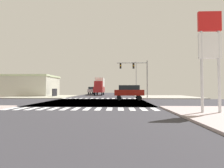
{
  "coord_description": "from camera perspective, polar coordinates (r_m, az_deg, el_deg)",
  "views": [
    {
      "loc": [
        2.93,
        -20.94,
        1.81
      ],
      "look_at": [
        2.1,
        3.99,
        2.56
      ],
      "focal_mm": 24.54,
      "sensor_mm": 36.0,
      "label": 1
    }
  ],
  "objects": [
    {
      "name": "ground",
      "position": [
        21.22,
        -6.08,
        -6.68
      ],
      "size": [
        90.0,
        90.0,
        0.05
      ],
      "color": "#313036"
    },
    {
      "name": "sidewalk_corner_ne",
      "position": [
        34.49,
        18.94,
        -4.52
      ],
      "size": [
        12.0,
        12.0,
        0.14
      ],
      "color": "#A09B91",
      "rests_on": "ground"
    },
    {
      "name": "sidewalk_corner_nw",
      "position": [
        36.63,
        -23.95,
        -4.3
      ],
      "size": [
        12.0,
        12.0,
        0.14
      ],
      "color": "#A4A28F",
      "rests_on": "ground"
    },
    {
      "name": "crosswalk_near",
      "position": [
        14.12,
        -11.26,
        -9.05
      ],
      "size": [
        13.5,
        2.0,
        0.01
      ],
      "color": "silver",
      "rests_on": "ground"
    },
    {
      "name": "crosswalk_far",
      "position": [
        28.47,
        -4.53,
        -5.35
      ],
      "size": [
        13.5,
        2.0,
        0.01
      ],
      "color": "silver",
      "rests_on": "ground"
    },
    {
      "name": "traffic_signal_mast",
      "position": [
        28.54,
        8.82,
        4.91
      ],
      "size": [
        5.65,
        0.55,
        6.96
      ],
      "color": "gray",
      "rests_on": "ground"
    },
    {
      "name": "gas_station_sign",
      "position": [
        13.23,
        32.66,
        12.56
      ],
      "size": [
        1.6,
        0.2,
        7.31
      ],
      "color": "silver",
      "rests_on": "ground"
    },
    {
      "name": "street_lamp",
      "position": [
        40.21,
        8.68,
        3.11
      ],
      "size": [
        1.78,
        0.32,
        8.76
      ],
      "color": "gray",
      "rests_on": "ground"
    },
    {
      "name": "bank_building",
      "position": [
        42.38,
        -28.04,
        -0.57
      ],
      "size": [
        13.15,
        8.2,
        5.0
      ],
      "color": "beige",
      "rests_on": "ground"
    },
    {
      "name": "suv_nearside_1",
      "position": [
        24.51,
        6.29,
        -2.68
      ],
      "size": [
        4.6,
        1.96,
        2.34
      ],
      "rotation": [
        0.0,
        0.0,
        4.71
      ],
      "color": "black",
      "rests_on": "ground"
    },
    {
      "name": "suv_farside_2",
      "position": [
        48.44,
        -7.52,
        -2.19
      ],
      "size": [
        1.96,
        4.6,
        2.34
      ],
      "rotation": [
        0.0,
        0.0,
        3.14
      ],
      "color": "black",
      "rests_on": "ground"
    },
    {
      "name": "box_truck_queued_1",
      "position": [
        42.99,
        -4.68,
        -0.71
      ],
      "size": [
        2.4,
        7.2,
        4.85
      ],
      "rotation": [
        0.0,
        0.0,
        3.14
      ],
      "color": "black",
      "rests_on": "ground"
    },
    {
      "name": "suv_leading_4",
      "position": [
        55.77,
        -6.27,
        -2.13
      ],
      "size": [
        1.96,
        4.6,
        2.34
      ],
      "rotation": [
        0.0,
        0.0,
        3.14
      ],
      "color": "black",
      "rests_on": "ground"
    }
  ]
}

